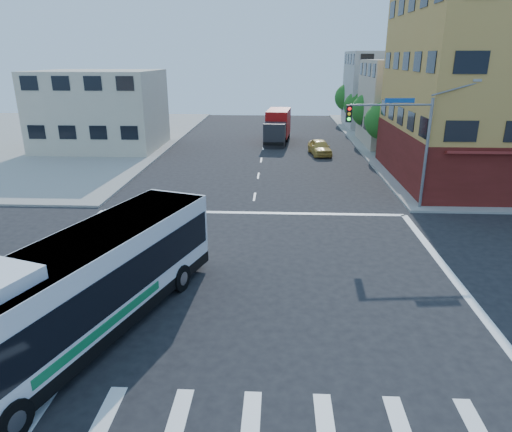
{
  "coord_description": "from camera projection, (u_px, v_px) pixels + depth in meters",
  "views": [
    {
      "loc": [
        1.62,
        -17.67,
        9.33
      ],
      "look_at": [
        0.6,
        3.06,
        2.05
      ],
      "focal_mm": 32.0,
      "sensor_mm": 36.0,
      "label": 1
    }
  ],
  "objects": [
    {
      "name": "signal_mast_ne",
      "position": [
        401.0,
        132.0,
        27.75
      ],
      "size": [
        7.91,
        1.13,
        8.07
      ],
      "color": "slate",
      "rests_on": "ground"
    },
    {
      "name": "street_tree_c",
      "position": [
        358.0,
        104.0,
        59.51
      ],
      "size": [
        3.4,
        3.4,
        5.29
      ],
      "color": "#3A2315",
      "rests_on": "ground"
    },
    {
      "name": "street_tree_d",
      "position": [
        349.0,
        96.0,
        66.92
      ],
      "size": [
        4.0,
        4.0,
        6.03
      ],
      "color": "#3A2315",
      "rests_on": "ground"
    },
    {
      "name": "ground",
      "position": [
        239.0,
        283.0,
        19.82
      ],
      "size": [
        120.0,
        120.0,
        0.0
      ],
      "primitive_type": "plane",
      "color": "black",
      "rests_on": "ground"
    },
    {
      "name": "street_tree_b",
      "position": [
        369.0,
        108.0,
        51.88
      ],
      "size": [
        3.8,
        3.8,
        5.79
      ],
      "color": "#3A2315",
      "rests_on": "ground"
    },
    {
      "name": "building_east_far",
      "position": [
        391.0,
        90.0,
        62.59
      ],
      "size": [
        12.06,
        10.06,
        10.0
      ],
      "color": "#ABABA6",
      "rests_on": "ground"
    },
    {
      "name": "parked_car",
      "position": [
        320.0,
        147.0,
        45.55
      ],
      "size": [
        2.4,
        4.64,
        1.51
      ],
      "primitive_type": "imported",
      "rotation": [
        0.0,
        0.0,
        0.14
      ],
      "color": "gold",
      "rests_on": "ground"
    },
    {
      "name": "transit_bus",
      "position": [
        80.0,
        290.0,
        15.32
      ],
      "size": [
        6.85,
        13.48,
        3.93
      ],
      "rotation": [
        0.0,
        0.0,
        -0.32
      ],
      "color": "black",
      "rests_on": "ground"
    },
    {
      "name": "street_tree_a",
      "position": [
        384.0,
        119.0,
        44.39
      ],
      "size": [
        3.6,
        3.6,
        5.53
      ],
      "color": "#3A2315",
      "rests_on": "ground"
    },
    {
      "name": "building_west",
      "position": [
        100.0,
        110.0,
        47.54
      ],
      "size": [
        12.06,
        10.06,
        8.0
      ],
      "color": "beige",
      "rests_on": "ground"
    },
    {
      "name": "box_truck",
      "position": [
        278.0,
        127.0,
        51.83
      ],
      "size": [
        3.08,
        8.17,
        3.59
      ],
      "rotation": [
        0.0,
        0.0,
        -0.1
      ],
      "color": "black",
      "rests_on": "ground"
    },
    {
      "name": "building_east_near",
      "position": [
        420.0,
        103.0,
        49.56
      ],
      "size": [
        12.06,
        10.06,
        9.0
      ],
      "color": "tan",
      "rests_on": "ground"
    }
  ]
}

